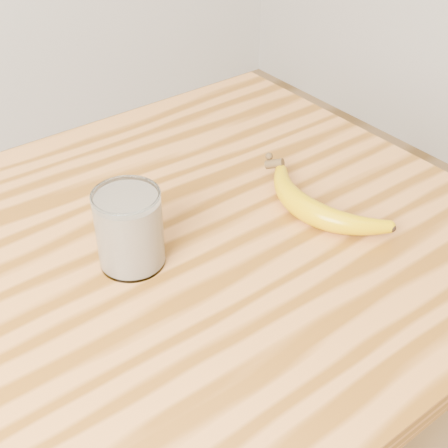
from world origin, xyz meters
TOP-DOWN VIEW (x-y plane):
  - table at (0.00, 0.00)m, footprint 1.20×0.80m
  - smoothie_glass at (0.06, 0.00)m, footprint 0.09×0.09m
  - banana at (0.32, -0.08)m, footprint 0.15×0.32m

SIDE VIEW (x-z plane):
  - table at x=0.00m, z-range 0.32..1.22m
  - banana at x=0.32m, z-range 0.90..0.94m
  - smoothie_glass at x=0.06m, z-range 0.90..1.01m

